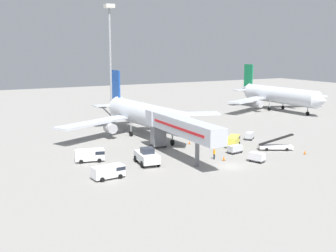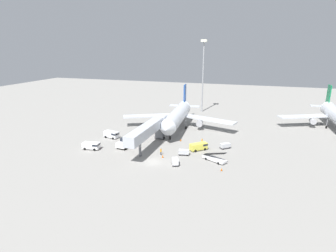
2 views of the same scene
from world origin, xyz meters
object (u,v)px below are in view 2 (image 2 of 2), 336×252
object	(u,v)px
ground_crew_worker_foreground	(161,151)
safety_cone_charlie	(222,169)
apron_light_mast	(203,64)
service_van_near_left	(112,134)
belt_loader_truck	(214,158)
service_van_far_right	(199,146)
ground_crew_worker_midground	(202,141)
jet_bridge	(149,129)
service_van_outer_right	(92,145)
baggage_cart_far_left	(184,152)
safety_cone_alpha	(181,140)
safety_cone_bravo	(163,156)
pushback_tug	(125,143)
baggage_cart_mid_right	(225,146)
airplane_at_gate	(178,116)
baggage_cart_mid_center	(175,162)

from	to	relation	value
ground_crew_worker_foreground	safety_cone_charlie	distance (m)	16.90
ground_crew_worker_foreground	apron_light_mast	size ratio (longest dim) A/B	0.06
service_van_near_left	belt_loader_truck	bearing A→B (deg)	-14.08
service_van_far_right	apron_light_mast	xyz separation A→B (m)	(-7.64, 45.39, 19.22)
belt_loader_truck	ground_crew_worker_midground	size ratio (longest dim) A/B	3.65
jet_bridge	service_van_outer_right	size ratio (longest dim) A/B	4.73
baggage_cart_far_left	safety_cone_alpha	size ratio (longest dim) A/B	4.24
belt_loader_truck	safety_cone_alpha	bearing A→B (deg)	134.99
jet_bridge	ground_crew_worker_midground	world-z (taller)	jet_bridge
service_van_outer_right	safety_cone_bravo	distance (m)	20.53
ground_crew_worker_midground	jet_bridge	bearing A→B (deg)	-151.34
jet_bridge	safety_cone_charlie	world-z (taller)	jet_bridge
service_van_outer_right	baggage_cart_far_left	size ratio (longest dim) A/B	1.66
pushback_tug	service_van_far_right	size ratio (longest dim) A/B	1.26
jet_bridge	safety_cone_alpha	distance (m)	11.62
jet_bridge	belt_loader_truck	size ratio (longest dim) A/B	3.56
service_van_outer_right	safety_cone_alpha	bearing A→B (deg)	32.16
service_van_outer_right	service_van_far_right	xyz separation A→B (m)	(28.34, 8.18, 0.03)
belt_loader_truck	service_van_near_left	bearing A→B (deg)	165.92
pushback_tug	ground_crew_worker_foreground	distance (m)	11.71
pushback_tug	safety_cone_charlie	bearing A→B (deg)	-14.76
baggage_cart_mid_right	safety_cone_bravo	world-z (taller)	baggage_cart_mid_right
airplane_at_gate	service_van_far_right	world-z (taller)	airplane_at_gate
ground_crew_worker_foreground	ground_crew_worker_midground	distance (m)	14.37
safety_cone_alpha	baggage_cart_mid_center	bearing A→B (deg)	-79.79
service_van_near_left	baggage_cart_mid_center	size ratio (longest dim) A/B	1.82
jet_bridge	safety_cone_charlie	xyz separation A→B (m)	(20.93, -8.78, -5.05)
ground_crew_worker_foreground	ground_crew_worker_midground	xyz separation A→B (m)	(8.72, 11.41, -0.07)
baggage_cart_far_left	apron_light_mast	world-z (taller)	apron_light_mast
apron_light_mast	safety_cone_alpha	bearing A→B (deg)	-88.47
safety_cone_bravo	apron_light_mast	xyz separation A→B (m)	(0.19, 53.22, 19.98)
safety_cone_charlie	ground_crew_worker_foreground	bearing A→B (deg)	163.80
safety_cone_alpha	safety_cone_charlie	xyz separation A→B (m)	(13.99, -16.62, 0.01)
baggage_cart_far_left	ground_crew_worker_midground	xyz separation A→B (m)	(3.01, 9.62, 0.12)
pushback_tug	apron_light_mast	bearing A→B (deg)	75.66
jet_bridge	pushback_tug	xyz separation A→B (m)	(-6.71, -1.50, -4.09)
baggage_cart_mid_center	ground_crew_worker_midground	bearing A→B (deg)	77.88
jet_bridge	baggage_cart_mid_right	bearing A→B (deg)	15.91
service_van_far_right	safety_cone_alpha	size ratio (longest dim) A/B	7.03
airplane_at_gate	service_van_near_left	distance (m)	23.19
safety_cone_bravo	service_van_outer_right	bearing A→B (deg)	-179.04
baggage_cart_mid_center	ground_crew_worker_foreground	bearing A→B (deg)	137.43
airplane_at_gate	belt_loader_truck	world-z (taller)	airplane_at_gate
belt_loader_truck	pushback_tug	bearing A→B (deg)	174.76
baggage_cart_mid_right	baggage_cart_far_left	xyz separation A→B (m)	(-9.81, -8.05, -0.02)
service_van_outer_right	safety_cone_bravo	world-z (taller)	service_van_outer_right
service_van_near_left	safety_cone_charlie	distance (m)	37.60
service_van_near_left	safety_cone_charlie	xyz separation A→B (m)	(35.20, -13.20, -0.84)
service_van_far_right	apron_light_mast	world-z (taller)	apron_light_mast
belt_loader_truck	apron_light_mast	world-z (taller)	apron_light_mast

